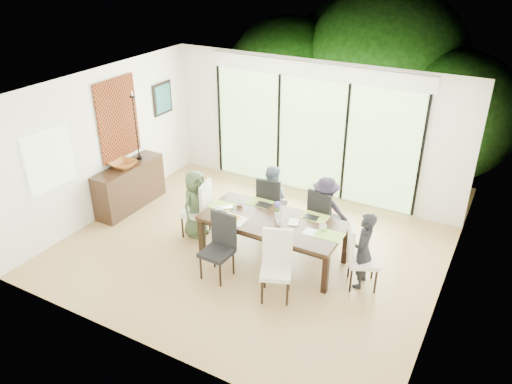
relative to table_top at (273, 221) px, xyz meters
The scene contains 62 objects.
floor 0.80m from the table_top, behind, with size 6.00×5.00×0.01m, color olive.
ceiling 2.07m from the table_top, behind, with size 6.00×5.00×0.01m, color white.
wall_back 2.59m from the table_top, 99.62° to the left, with size 6.00×0.02×2.70m, color white.
wall_front 2.67m from the table_top, 99.30° to the right, with size 6.00×0.02×2.70m, color white.
wall_left 3.49m from the table_top, behind, with size 0.02×5.00×2.70m, color white.
wall_right 2.68m from the table_top, ahead, with size 0.02×5.00×2.70m, color white.
glass_doors 2.52m from the table_top, 99.77° to the left, with size 4.20×0.02×2.30m, color #598C3F.
blinds_header 3.06m from the table_top, 99.81° to the left, with size 4.40×0.06×0.28m, color white.
mullion_a 3.53m from the table_top, 136.17° to the left, with size 0.05×0.04×2.30m, color black.
mullion_b 2.71m from the table_top, 114.82° to the left, with size 0.05×0.04×2.30m, color black.
mullion_c 2.49m from the table_top, 83.35° to the left, with size 0.05×0.04×2.30m, color black.
mullion_d 2.99m from the table_top, 55.17° to the left, with size 0.05×0.04×2.30m, color black.
side_window 3.70m from the table_top, 159.86° to the right, with size 0.02×0.90×1.00m, color #8CAD7F.
deck 3.46m from the table_top, 97.10° to the left, with size 6.00×1.80×0.10m, color brown.
rail_top 4.18m from the table_top, 95.74° to the left, with size 6.00×0.08×0.06m, color brown.
foliage_left 5.67m from the table_top, 113.27° to the left, with size 3.20×3.20×3.20m, color #14380F.
foliage_mid 5.87m from the table_top, 90.18° to the left, with size 4.00×4.00×4.00m, color #14380F.
foliage_right 5.30m from the table_top, 70.23° to the left, with size 2.80×2.80×2.80m, color #14380F.
foliage_far 6.61m from the table_top, 98.96° to the left, with size 3.60×3.60×3.60m, color #14380F.
table_top is the anchor object (origin of this frame).
table_apron 0.08m from the table_top, 90.00° to the right, with size 2.07×0.85×0.09m, color black.
table_leg_fl 1.21m from the table_top, 158.29° to the right, with size 0.08×0.08×0.65m, color black.
table_leg_fr 1.21m from the table_top, 21.71° to the right, with size 0.08×0.08×0.65m, color black.
table_leg_bl 1.21m from the table_top, 158.29° to the left, with size 0.08×0.08×0.65m, color black.
table_leg_br 1.21m from the table_top, 21.71° to the left, with size 0.08×0.08×0.65m, color black.
chair_left_end 1.51m from the table_top, behind, with size 0.43×0.43×1.03m, color white, non-canonical shape.
chair_right_end 1.51m from the table_top, ahead, with size 0.43×0.43×1.03m, color white, non-canonical shape.
chair_far_left 0.97m from the table_top, 117.90° to the left, with size 0.43×0.43×1.03m, color black, non-canonical shape.
chair_far_right 1.02m from the table_top, 57.09° to the left, with size 0.43×0.43×1.03m, color black, non-canonical shape.
chair_near_left 1.02m from the table_top, 119.89° to the right, with size 0.43×0.43×1.03m, color black, non-canonical shape.
chair_near_right 1.02m from the table_top, 60.11° to the right, with size 0.43×0.43×1.03m, color white, non-canonical shape.
person_left_end 1.48m from the table_top, behind, with size 0.57×0.36×1.21m, color #415337.
person_right_end 1.48m from the table_top, ahead, with size 0.57×0.36×1.21m, color black.
person_far_left 0.95m from the table_top, 118.47° to the left, with size 0.57×0.36×1.21m, color slate.
person_far_right 1.00m from the table_top, 56.47° to the left, with size 0.57×0.36×1.21m, color #252030.
placemat_left 0.95m from the table_top, behind, with size 0.41×0.30×0.01m, color olive.
placemat_right 0.95m from the table_top, ahead, with size 0.41×0.30×0.01m, color #83BD43.
placemat_far_l 0.60m from the table_top, 138.37° to the left, with size 0.41×0.30×0.01m, color #84A83C.
placemat_far_r 0.68m from the table_top, 36.03° to the left, with size 0.41×0.30×0.01m, color #93B440.
placemat_paper 0.63m from the table_top, 151.39° to the right, with size 0.41×0.30×0.01m, color white.
tablet_far_l 0.50m from the table_top, 135.00° to the left, with size 0.24×0.17×0.01m, color black.
tablet_far_r 0.61m from the table_top, 34.99° to the left, with size 0.23×0.16×0.01m, color black.
papers 0.70m from the table_top, ahead, with size 0.28×0.21×0.00m, color white.
platter_base 0.63m from the table_top, 151.39° to the right, with size 0.24×0.24×0.02m, color white.
platter_snacks 0.63m from the table_top, 151.39° to the right, with size 0.19×0.19×0.01m, color orange.
vase 0.11m from the table_top, 45.00° to the left, with size 0.08×0.08×0.11m, color silver.
hyacinth_stems 0.21m from the table_top, 45.00° to the left, with size 0.04×0.04×0.15m, color #337226.
hyacinth_blooms 0.30m from the table_top, 45.00° to the left, with size 0.10×0.10×0.10m, color #5B50C9.
laptop 0.86m from the table_top, behind, with size 0.31×0.20×0.02m, color silver.
cup_a 0.72m from the table_top, 167.91° to the left, with size 0.12×0.12×0.09m, color white.
cup_b 0.19m from the table_top, 33.69° to the right, with size 0.09×0.09×0.09m, color white.
cup_c 0.81m from the table_top, ahead, with size 0.12×0.12×0.09m, color white.
book 0.26m from the table_top, 11.31° to the left, with size 0.15×0.21×0.02m, color white.
sideboard 3.20m from the table_top, behind, with size 0.43×1.54×0.87m, color black.
bowl 3.19m from the table_top, behind, with size 0.46×0.46×0.11m, color #92531F.
candlestick_base 3.24m from the table_top, 169.76° to the left, with size 0.10×0.10×0.04m, color black.
candlestick_shaft 3.33m from the table_top, 169.76° to the left, with size 0.02×0.02×1.21m, color black.
candlestick_pan 3.53m from the table_top, 169.76° to the left, with size 0.10×0.10×0.03m, color black.
candle 3.55m from the table_top, 169.76° to the left, with size 0.03×0.03×0.10m, color silver.
tapestry 3.56m from the table_top, behind, with size 0.02×1.00×1.50m, color maroon.
art_frame 3.92m from the table_top, 153.93° to the left, with size 0.03×0.55×0.65m, color black.
art_canvas 3.90m from the table_top, 153.80° to the left, with size 0.01×0.45×0.55m, color #1A4F53.
Camera 1 is at (3.46, -6.02, 4.67)m, focal length 35.00 mm.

